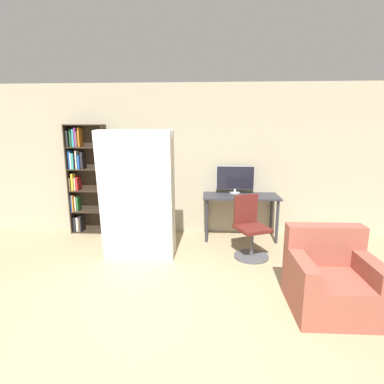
# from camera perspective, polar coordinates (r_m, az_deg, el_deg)

# --- Properties ---
(ground_plane) EXTENTS (16.00, 16.00, 0.00)m
(ground_plane) POSITION_cam_1_polar(r_m,az_deg,el_deg) (3.06, -7.88, -26.50)
(ground_plane) COLOR #9E8966
(wall_back) EXTENTS (8.00, 0.06, 2.70)m
(wall_back) POSITION_cam_1_polar(r_m,az_deg,el_deg) (5.50, -2.24, 6.07)
(wall_back) COLOR tan
(wall_back) RESTS_ON ground
(desk) EXTENTS (1.31, 0.59, 0.78)m
(desk) POSITION_cam_1_polar(r_m,az_deg,el_deg) (5.30, 9.25, -1.79)
(desk) COLOR #2D2D33
(desk) RESTS_ON ground
(monitor) EXTENTS (0.68, 0.19, 0.49)m
(monitor) POSITION_cam_1_polar(r_m,az_deg,el_deg) (5.40, 8.23, 2.56)
(monitor) COLOR #B7B7BC
(monitor) RESTS_ON desk
(office_chair) EXTENTS (0.58, 0.58, 0.93)m
(office_chair) POSITION_cam_1_polar(r_m,az_deg,el_deg) (4.63, 11.02, -7.55)
(office_chair) COLOR #4C4C51
(office_chair) RESTS_ON ground
(bookshelf) EXTENTS (0.69, 0.25, 1.99)m
(bookshelf) POSITION_cam_1_polar(r_m,az_deg,el_deg) (5.85, -19.79, 2.69)
(bookshelf) COLOR #2D2319
(bookshelf) RESTS_ON ground
(mattress_near) EXTENTS (1.03, 0.34, 1.90)m
(mattress_near) POSITION_cam_1_polar(r_m,az_deg,el_deg) (4.31, -10.51, -1.08)
(mattress_near) COLOR silver
(mattress_near) RESTS_ON ground
(mattress_far) EXTENTS (1.03, 0.31, 1.90)m
(mattress_far) POSITION_cam_1_polar(r_m,az_deg,el_deg) (4.54, -9.80, -0.41)
(mattress_far) COLOR silver
(mattress_far) RESTS_ON ground
(armchair) EXTENTS (0.85, 0.80, 0.85)m
(armchair) POSITION_cam_1_polar(r_m,az_deg,el_deg) (3.65, 24.84, -14.87)
(armchair) COLOR #934C3D
(armchair) RESTS_ON ground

